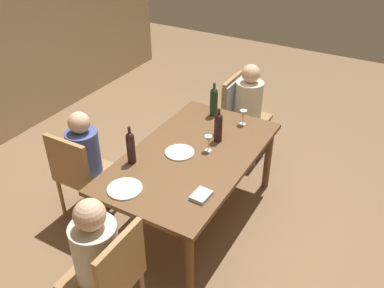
# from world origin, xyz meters

# --- Properties ---
(ground_plane) EXTENTS (10.00, 10.00, 0.00)m
(ground_plane) POSITION_xyz_m (0.00, 0.00, 0.00)
(ground_plane) COLOR #846647
(dining_table) EXTENTS (1.73, 0.99, 0.73)m
(dining_table) POSITION_xyz_m (0.00, 0.00, 0.65)
(dining_table) COLOR brown
(dining_table) RESTS_ON ground_plane
(chair_left_end) EXTENTS (0.44, 0.44, 0.92)m
(chair_left_end) POSITION_xyz_m (-1.24, -0.09, 0.53)
(chair_left_end) COLOR #A87F51
(chair_left_end) RESTS_ON ground_plane
(chair_right_end) EXTENTS (0.44, 0.46, 0.92)m
(chair_right_end) POSITION_xyz_m (1.24, 0.12, 0.59)
(chair_right_end) COLOR #A87F51
(chair_right_end) RESTS_ON ground_plane
(chair_far_left) EXTENTS (0.44, 0.44, 0.92)m
(chair_far_left) POSITION_xyz_m (-0.48, 0.88, 0.53)
(chair_far_left) COLOR #A87F51
(chair_far_left) RESTS_ON ground_plane
(person_woman_host) EXTENTS (0.30, 0.35, 1.13)m
(person_woman_host) POSITION_xyz_m (-1.24, 0.03, 0.65)
(person_woman_host) COLOR #33333D
(person_woman_host) RESTS_ON ground_plane
(person_man_bearded) EXTENTS (0.29, 0.34, 1.11)m
(person_man_bearded) POSITION_xyz_m (1.24, -0.03, 0.64)
(person_man_bearded) COLOR #33333D
(person_man_bearded) RESTS_ON ground_plane
(person_man_guest) EXTENTS (0.33, 0.28, 1.08)m
(person_man_guest) POSITION_xyz_m (-0.36, 0.88, 0.63)
(person_man_guest) COLOR #33333D
(person_man_guest) RESTS_ON ground_plane
(wine_bottle_tall_green) EXTENTS (0.07, 0.07, 0.34)m
(wine_bottle_tall_green) POSITION_xyz_m (-0.35, 0.37, 0.89)
(wine_bottle_tall_green) COLOR black
(wine_bottle_tall_green) RESTS_ON dining_table
(wine_bottle_dark_red) EXTENTS (0.07, 0.07, 0.32)m
(wine_bottle_dark_red) POSITION_xyz_m (0.30, -0.10, 0.88)
(wine_bottle_dark_red) COLOR black
(wine_bottle_dark_red) RESTS_ON dining_table
(wine_bottle_short_olive) EXTENTS (0.08, 0.08, 0.34)m
(wine_bottle_short_olive) POSITION_xyz_m (0.70, 0.15, 0.89)
(wine_bottle_short_olive) COLOR #19381E
(wine_bottle_short_olive) RESTS_ON dining_table
(wine_glass_near_left) EXTENTS (0.07, 0.07, 0.15)m
(wine_glass_near_left) POSITION_xyz_m (0.68, -0.17, 0.84)
(wine_glass_near_left) COLOR silver
(wine_glass_near_left) RESTS_ON dining_table
(wine_glass_centre) EXTENTS (0.07, 0.07, 0.15)m
(wine_glass_centre) POSITION_xyz_m (0.11, -0.10, 0.84)
(wine_glass_centre) COLOR silver
(wine_glass_centre) RESTS_ON dining_table
(wine_glass_near_right) EXTENTS (0.07, 0.07, 0.15)m
(wine_glass_near_right) POSITION_xyz_m (0.41, -0.04, 0.84)
(wine_glass_near_right) COLOR silver
(wine_glass_near_right) RESTS_ON dining_table
(dinner_plate_host) EXTENTS (0.25, 0.25, 0.01)m
(dinner_plate_host) POSITION_xyz_m (-0.04, 0.10, 0.74)
(dinner_plate_host) COLOR silver
(dinner_plate_host) RESTS_ON dining_table
(dinner_plate_guest_left) EXTENTS (0.27, 0.27, 0.01)m
(dinner_plate_guest_left) POSITION_xyz_m (-0.67, 0.21, 0.74)
(dinner_plate_guest_left) COLOR white
(dinner_plate_guest_left) RESTS_ON dining_table
(folded_napkin) EXTENTS (0.17, 0.13, 0.03)m
(folded_napkin) POSITION_xyz_m (-0.46, -0.34, 0.75)
(folded_napkin) COLOR #ADC6D6
(folded_napkin) RESTS_ON dining_table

